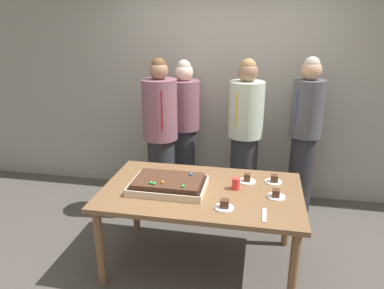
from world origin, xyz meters
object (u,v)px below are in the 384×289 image
sheet_cake (168,184)px  person_green_shirt_behind (245,136)px  plated_slice_far_right (274,180)px  person_serving_front (305,134)px  party_table (201,198)px  person_far_right_suit (161,138)px  cake_server_utensil (264,215)px  plated_slice_near_left (224,206)px  person_striped_tie_right (184,130)px  drink_cup_nearest (236,184)px  plated_slice_near_right (247,179)px  plated_slice_far_left (276,195)px

sheet_cake → person_green_shirt_behind: person_green_shirt_behind is taller
plated_slice_far_right → person_serving_front: bearing=70.3°
party_table → sheet_cake: bearing=-171.0°
person_serving_front → person_green_shirt_behind: person_serving_front is taller
person_green_shirt_behind → person_far_right_suit: bearing=-45.9°
party_table → sheet_cake: 0.31m
sheet_cake → cake_server_utensil: size_ratio=3.19×
plated_slice_near_left → person_serving_front: person_serving_front is taller
cake_server_utensil → person_striped_tie_right: size_ratio=0.12×
drink_cup_nearest → person_striped_tie_right: (-0.71, 1.18, 0.09)m
party_table → person_serving_front: person_serving_front is taller
plated_slice_near_left → person_far_right_suit: size_ratio=0.09×
plated_slice_near_left → plated_slice_near_right: bearing=74.1°
party_table → person_green_shirt_behind: (0.30, 1.09, 0.24)m
plated_slice_near_left → plated_slice_far_right: 0.67m
plated_slice_near_right → person_striped_tie_right: 1.29m
plated_slice_near_left → cake_server_utensil: bearing=-10.1°
plated_slice_near_right → sheet_cake: bearing=-157.4°
plated_slice_far_right → drink_cup_nearest: drink_cup_nearest is taller
plated_slice_near_left → cake_server_utensil: size_ratio=0.75×
party_table → plated_slice_near_right: bearing=31.4°
plated_slice_far_right → person_green_shirt_behind: 0.89m
party_table → plated_slice_near_left: 0.38m
party_table → plated_slice_far_right: bearing=23.4°
drink_cup_nearest → cake_server_utensil: (0.25, -0.41, -0.05)m
party_table → person_far_right_suit: size_ratio=0.97×
sheet_cake → plated_slice_near_left: (0.51, -0.25, -0.02)m
person_green_shirt_behind → person_serving_front: bearing=127.4°
plated_slice_near_right → drink_cup_nearest: drink_cup_nearest is taller
sheet_cake → person_serving_front: 1.76m
party_table → sheet_cake: (-0.28, -0.04, 0.13)m
sheet_cake → person_green_shirt_behind: bearing=62.8°
plated_slice_near_right → cake_server_utensil: plated_slice_near_right is taller
plated_slice_far_right → person_striped_tie_right: size_ratio=0.09×
sheet_cake → plated_slice_near_right: sheet_cake is taller
plated_slice_near_left → plated_slice_near_right: plated_slice_near_right is taller
person_serving_front → person_striped_tie_right: 1.37m
drink_cup_nearest → cake_server_utensil: 0.48m
plated_slice_near_left → person_green_shirt_behind: 1.39m
plated_slice_far_left → plated_slice_far_right: bearing=92.5°
cake_server_utensil → person_striped_tie_right: (-0.95, 1.59, 0.13)m
person_far_right_suit → plated_slice_near_right: bearing=38.9°
party_table → cake_server_utensil: size_ratio=8.50×
drink_cup_nearest → person_far_right_suit: person_far_right_suit is taller
cake_server_utensil → person_serving_front: 1.61m
sheet_cake → person_far_right_suit: person_far_right_suit is taller
sheet_cake → drink_cup_nearest: bearing=11.1°
person_far_right_suit → drink_cup_nearest: bearing=29.7°
drink_cup_nearest → person_far_right_suit: size_ratio=0.06×
party_table → plated_slice_far_right: plated_slice_far_right is taller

